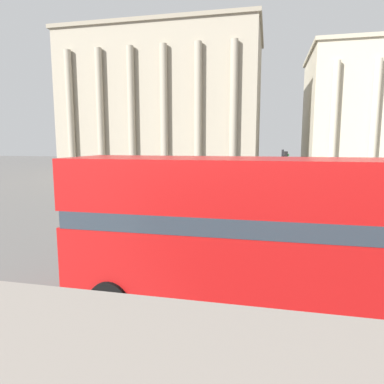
% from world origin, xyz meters
% --- Properties ---
extents(double_decker_bus, '(10.69, 2.69, 4.16)m').
position_xyz_m(double_decker_bus, '(-0.90, 6.45, 2.33)').
color(double_decker_bus, black).
rests_on(double_decker_bus, ground_plane).
extents(plaza_building_left, '(27.04, 16.49, 19.56)m').
position_xyz_m(plaza_building_left, '(-15.70, 46.55, 9.78)').
color(plaza_building_left, '#A39984').
rests_on(plaza_building_left, ground_plane).
extents(traffic_light_mid, '(0.42, 0.24, 4.17)m').
position_xyz_m(traffic_light_mid, '(-0.13, 17.61, 2.71)').
color(traffic_light_mid, black).
rests_on(traffic_light_mid, ground_plane).
extents(traffic_light_far, '(0.42, 0.24, 3.20)m').
position_xyz_m(traffic_light_far, '(3.80, 25.62, 2.11)').
color(traffic_light_far, black).
rests_on(traffic_light_far, ground_plane).
extents(pedestrian_white, '(0.32, 0.32, 1.83)m').
position_xyz_m(pedestrian_white, '(0.24, 16.46, 1.06)').
color(pedestrian_white, '#282B33').
rests_on(pedestrian_white, ground_plane).
extents(pedestrian_red, '(0.32, 0.32, 1.76)m').
position_xyz_m(pedestrian_red, '(0.89, 30.32, 1.02)').
color(pedestrian_red, '#282B33').
rests_on(pedestrian_red, ground_plane).
extents(pedestrian_yellow, '(0.32, 0.32, 1.75)m').
position_xyz_m(pedestrian_yellow, '(-5.04, 22.64, 1.01)').
color(pedestrian_yellow, '#282B33').
rests_on(pedestrian_yellow, ground_plane).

